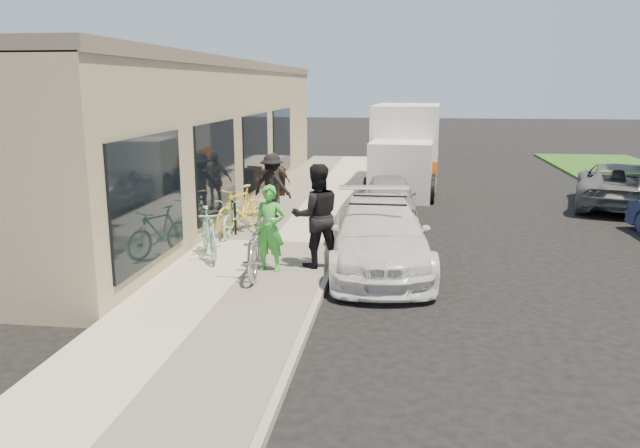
{
  "coord_description": "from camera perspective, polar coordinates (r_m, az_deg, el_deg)",
  "views": [
    {
      "loc": [
        0.9,
        -10.16,
        3.54
      ],
      "look_at": [
        -0.59,
        0.88,
        1.05
      ],
      "focal_mm": 35.0,
      "sensor_mm": 36.0,
      "label": 1
    }
  ],
  "objects": [
    {
      "name": "bystander_a",
      "position": [
        16.28,
        -4.4,
        3.5
      ],
      "size": [
        1.21,
        0.93,
        1.65
      ],
      "primitive_type": "imported",
      "rotation": [
        0.0,
        0.0,
        2.81
      ],
      "color": "black",
      "rests_on": "sidewalk"
    },
    {
      "name": "man_standing",
      "position": [
        11.74,
        -0.33,
        0.77
      ],
      "size": [
        1.16,
        1.03,
        1.97
      ],
      "primitive_type": "imported",
      "rotation": [
        0.0,
        0.0,
        3.5
      ],
      "color": "black",
      "rests_on": "sidewalk"
    },
    {
      "name": "cruiser_bike_a",
      "position": [
        12.65,
        -10.13,
        -0.81
      ],
      "size": [
        1.16,
        1.7,
        1.0
      ],
      "primitive_type": "imported",
      "rotation": [
        0.0,
        0.0,
        0.46
      ],
      "color": "#87CAB6",
      "rests_on": "sidewalk"
    },
    {
      "name": "moving_truck",
      "position": [
        21.99,
        7.81,
        6.56
      ],
      "size": [
        2.52,
        5.95,
        2.87
      ],
      "rotation": [
        0.0,
        0.0,
        -0.06
      ],
      "color": "silver",
      "rests_on": "ground"
    },
    {
      "name": "tandem_bike",
      "position": [
        11.53,
        -5.6,
        -1.59
      ],
      "size": [
        0.99,
        2.26,
        1.15
      ],
      "primitive_type": "imported",
      "rotation": [
        0.0,
        0.0,
        0.11
      ],
      "color": "#B4B4B6",
      "rests_on": "sidewalk"
    },
    {
      "name": "cruiser_bike_c",
      "position": [
        14.84,
        -7.33,
        1.41
      ],
      "size": [
        1.13,
        1.85,
        1.07
      ],
      "primitive_type": "imported",
      "rotation": [
        0.0,
        0.0,
        -0.38
      ],
      "color": "yellow",
      "rests_on": "sidewalk"
    },
    {
      "name": "curb",
      "position": [
        13.68,
        1.79,
        -2.12
      ],
      "size": [
        0.12,
        34.0,
        0.13
      ],
      "primitive_type": "cube",
      "color": "#9B958E",
      "rests_on": "ground"
    },
    {
      "name": "woman_rider",
      "position": [
        11.54,
        -4.61,
        -0.4
      ],
      "size": [
        0.65,
        0.48,
        1.61
      ],
      "primitive_type": "imported",
      "rotation": [
        0.0,
        0.0,
        -0.18
      ],
      "color": "green",
      "rests_on": "sidewalk"
    },
    {
      "name": "ground",
      "position": [
        10.8,
        2.52,
        -6.55
      ],
      "size": [
        120.0,
        120.0,
        0.0
      ],
      "primitive_type": "plane",
      "color": "black",
      "rests_on": "ground"
    },
    {
      "name": "far_car_gray",
      "position": [
        20.4,
        25.46,
        3.23
      ],
      "size": [
        3.31,
        5.08,
        1.3
      ],
      "primitive_type": "imported",
      "rotation": [
        0.0,
        0.0,
        2.88
      ],
      "color": "#56585B",
      "rests_on": "ground"
    },
    {
      "name": "bike_rack",
      "position": [
        14.72,
        -7.89,
        1.02
      ],
      "size": [
        0.25,
        0.51,
        0.77
      ],
      "rotation": [
        0.0,
        0.0,
        0.4
      ],
      "color": "black",
      "rests_on": "sidewalk"
    },
    {
      "name": "sedan_silver",
      "position": [
        16.96,
        6.32,
        2.49
      ],
      "size": [
        1.54,
        3.51,
        1.17
      ],
      "primitive_type": "imported",
      "rotation": [
        0.0,
        0.0,
        0.05
      ],
      "color": "#A1A2A7",
      "rests_on": "ground"
    },
    {
      "name": "sandwich_board",
      "position": [
        19.49,
        -4.05,
        3.9
      ],
      "size": [
        0.7,
        0.7,
        0.89
      ],
      "rotation": [
        0.0,
        0.0,
        0.35
      ],
      "color": "black",
      "rests_on": "sidewalk"
    },
    {
      "name": "sedan_white",
      "position": [
        12.21,
        5.35,
        -1.02
      ],
      "size": [
        2.35,
        4.83,
        1.39
      ],
      "rotation": [
        0.0,
        0.0,
        0.1
      ],
      "color": "silver",
      "rests_on": "ground"
    },
    {
      "name": "storefront",
      "position": [
        19.22,
        -11.07,
        8.14
      ],
      "size": [
        3.6,
        20.0,
        4.22
      ],
      "color": "tan",
      "rests_on": "ground"
    },
    {
      "name": "sidewalk",
      "position": [
        13.92,
        -4.58,
        -1.86
      ],
      "size": [
        3.0,
        34.0,
        0.15
      ],
      "primitive_type": "cube",
      "color": "#B8B4A6",
      "rests_on": "ground"
    },
    {
      "name": "cruiser_bike_b",
      "position": [
        14.55,
        -7.92,
        0.75
      ],
      "size": [
        0.61,
        1.66,
        0.87
      ],
      "primitive_type": "imported",
      "rotation": [
        0.0,
        0.0,
        0.02
      ],
      "color": "#87CAB6",
      "rests_on": "sidewalk"
    },
    {
      "name": "bystander_b",
      "position": [
        17.12,
        -4.32,
        3.85
      ],
      "size": [
        0.95,
        0.43,
        1.59
      ],
      "primitive_type": "imported",
      "rotation": [
        0.0,
        0.0,
        0.05
      ],
      "color": "#503F39",
      "rests_on": "sidewalk"
    }
  ]
}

